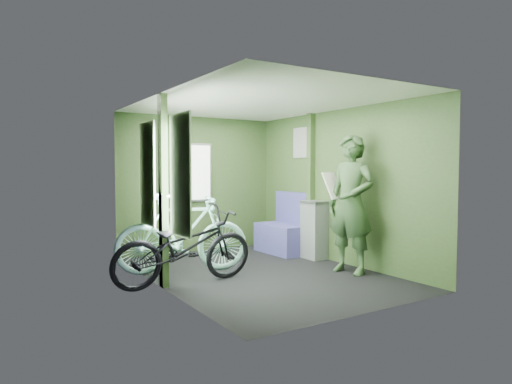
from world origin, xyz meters
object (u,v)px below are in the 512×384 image
at_px(bicycle_black, 185,285).
at_px(passenger, 351,204).
at_px(bicycle_mint, 183,273).
at_px(bench_seat, 284,235).
at_px(waste_box, 314,230).

xyz_separation_m(bicycle_black, passenger, (2.18, -0.55, 0.94)).
bearing_deg(passenger, bicycle_black, -117.02).
relative_size(bicycle_mint, bench_seat, 1.76).
height_order(bicycle_black, bicycle_mint, bicycle_mint).
relative_size(bicycle_black, bicycle_mint, 1.01).
height_order(bicycle_black, passenger, passenger).
relative_size(bicycle_mint, passenger, 0.95).
distance_m(bicycle_black, bicycle_mint, 0.67).
xyz_separation_m(bicycle_black, bench_seat, (2.27, 1.13, 0.30)).
bearing_deg(waste_box, bicycle_black, -168.91).
height_order(bicycle_black, waste_box, waste_box).
bearing_deg(bicycle_black, bench_seat, -64.60).
relative_size(bicycle_black, passenger, 0.96).
relative_size(bicycle_black, waste_box, 1.98).
xyz_separation_m(bicycle_mint, waste_box, (2.15, -0.16, 0.46)).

